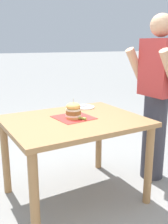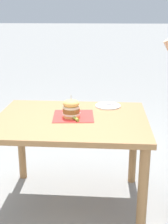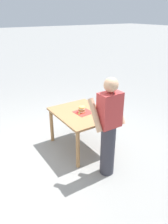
% 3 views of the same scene
% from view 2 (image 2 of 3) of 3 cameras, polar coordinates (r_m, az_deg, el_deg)
% --- Properties ---
extents(ground_plane, '(80.00, 80.00, 0.00)m').
position_cam_2_polar(ground_plane, '(2.76, -2.16, -16.33)').
color(ground_plane, gray).
extents(patio_table, '(0.93, 1.18, 0.77)m').
position_cam_2_polar(patio_table, '(2.45, -2.33, -3.60)').
color(patio_table, '#9E7247').
rests_on(patio_table, ground).
extents(serving_paper, '(0.34, 0.34, 0.00)m').
position_cam_2_polar(serving_paper, '(2.45, -1.95, -0.75)').
color(serving_paper, red).
rests_on(serving_paper, patio_table).
extents(sandwich, '(0.14, 0.14, 0.18)m').
position_cam_2_polar(sandwich, '(2.40, -2.46, 0.68)').
color(sandwich, '#E5B25B').
rests_on(sandwich, serving_paper).
extents(pickle_spear, '(0.08, 0.06, 0.02)m').
position_cam_2_polar(pickle_spear, '(2.34, -1.55, -1.24)').
color(pickle_spear, '#8EA83D').
rests_on(pickle_spear, serving_paper).
extents(side_plate_with_forks, '(0.22, 0.22, 0.02)m').
position_cam_2_polar(side_plate_with_forks, '(2.71, 4.40, 1.15)').
color(side_plate_with_forks, white).
rests_on(side_plate_with_forks, patio_table).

